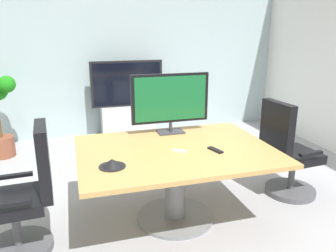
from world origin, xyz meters
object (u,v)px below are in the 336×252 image
at_px(remote_control, 215,150).
at_px(office_chair_left, 26,200).
at_px(conference_table, 175,166).
at_px(wall_display_unit, 128,112).
at_px(conference_phone, 112,163).
at_px(tv_monitor, 170,100).
at_px(office_chair_right, 287,157).

bearing_deg(remote_control, office_chair_left, 160.97).
bearing_deg(remote_control, conference_table, 136.87).
height_order(wall_display_unit, conference_phone, wall_display_unit).
bearing_deg(conference_phone, tv_monitor, 46.48).
bearing_deg(wall_display_unit, office_chair_left, -115.48).
distance_m(office_chair_left, office_chair_right, 2.68).
bearing_deg(conference_phone, wall_display_unit, 77.97).
relative_size(office_chair_right, conference_phone, 4.95).
bearing_deg(conference_table, office_chair_right, 5.30).
height_order(conference_table, office_chair_right, office_chair_right).
height_order(office_chair_left, office_chair_right, same).
bearing_deg(tv_monitor, office_chair_left, -157.26).
xyz_separation_m(office_chair_right, remote_control, (-1.00, -0.29, 0.29)).
distance_m(conference_table, remote_control, 0.42).
relative_size(office_chair_left, tv_monitor, 1.30).
relative_size(tv_monitor, wall_display_unit, 0.64).
height_order(office_chair_right, tv_monitor, tv_monitor).
xyz_separation_m(office_chair_left, office_chair_right, (2.67, 0.23, 0.00)).
bearing_deg(conference_table, conference_phone, -156.98).
bearing_deg(conference_phone, office_chair_left, 166.97).
height_order(tv_monitor, remote_control, tv_monitor).
xyz_separation_m(conference_table, remote_control, (0.33, -0.16, 0.19)).
relative_size(wall_display_unit, remote_control, 7.71).
distance_m(office_chair_left, wall_display_unit, 3.12).
xyz_separation_m(tv_monitor, conference_phone, (-0.73, -0.76, -0.33)).
xyz_separation_m(office_chair_left, remote_control, (1.67, -0.06, 0.29)).
height_order(wall_display_unit, remote_control, wall_display_unit).
bearing_deg(wall_display_unit, conference_table, -90.18).
relative_size(conference_table, office_chair_left, 1.66).
bearing_deg(wall_display_unit, conference_phone, -102.03).
bearing_deg(office_chair_right, tv_monitor, 68.58).
bearing_deg(wall_display_unit, office_chair_right, -62.91).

